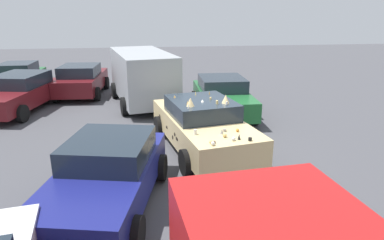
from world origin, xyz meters
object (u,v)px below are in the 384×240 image
(parked_van_behind_right, at_px, (142,75))
(parked_sedan_behind_left, at_px, (107,175))
(parked_sedan_far_left, at_px, (82,80))
(art_car_decorated, at_px, (202,125))
(parked_sedan_near_left, at_px, (18,93))
(parked_sedan_near_right, at_px, (222,96))
(parked_sedan_row_back_far, at_px, (17,78))

(parked_van_behind_right, height_order, parked_sedan_behind_left, parked_van_behind_right)
(parked_sedan_behind_left, relative_size, parked_sedan_far_left, 1.06)
(art_car_decorated, bearing_deg, parked_sedan_near_left, -137.44)
(parked_sedan_near_right, relative_size, parked_sedan_far_left, 1.05)
(parked_van_behind_right, bearing_deg, art_car_decorated, -174.02)
(parked_sedan_row_back_far, bearing_deg, parked_van_behind_right, 62.74)
(parked_van_behind_right, relative_size, parked_sedan_near_right, 1.21)
(parked_van_behind_right, distance_m, parked_sedan_near_right, 3.70)
(art_car_decorated, height_order, parked_sedan_behind_left, art_car_decorated)
(parked_sedan_near_right, distance_m, parked_sedan_far_left, 7.20)
(art_car_decorated, relative_size, parked_van_behind_right, 0.94)
(parked_van_behind_right, height_order, parked_sedan_near_left, parked_van_behind_right)
(art_car_decorated, distance_m, parked_sedan_behind_left, 3.67)
(parked_sedan_near_left, height_order, parked_sedan_behind_left, parked_sedan_near_left)
(parked_sedan_near_right, xyz_separation_m, parked_sedan_far_left, (4.12, 5.90, 0.01))
(parked_sedan_behind_left, bearing_deg, art_car_decorated, 151.45)
(parked_sedan_behind_left, bearing_deg, parked_van_behind_right, -172.47)
(art_car_decorated, distance_m, parked_sedan_near_right, 3.60)
(parked_sedan_row_back_far, height_order, parked_sedan_behind_left, parked_sedan_row_back_far)
(parked_van_behind_right, relative_size, parked_sedan_near_left, 1.10)
(parked_sedan_row_back_far, relative_size, parked_sedan_far_left, 1.10)
(parked_sedan_near_left, bearing_deg, parked_sedan_behind_left, 40.48)
(parked_sedan_row_back_far, xyz_separation_m, parked_sedan_near_left, (-3.60, -1.19, 0.05))
(parked_sedan_near_right, xyz_separation_m, parked_sedan_near_left, (1.71, 8.00, 0.01))
(parked_sedan_row_back_far, bearing_deg, parked_sedan_near_right, 60.49)
(parked_sedan_behind_left, bearing_deg, parked_sedan_near_right, 160.91)
(parked_van_behind_right, xyz_separation_m, parked_sedan_behind_left, (-8.14, 0.78, -0.55))
(parked_sedan_far_left, bearing_deg, parked_van_behind_right, -121.28)
(parked_sedan_behind_left, bearing_deg, parked_sedan_near_left, -138.70)
(parked_van_behind_right, relative_size, parked_sedan_row_back_far, 1.15)
(parked_sedan_near_right, bearing_deg, parked_sedan_far_left, -122.82)
(parked_sedan_row_back_far, xyz_separation_m, parked_sedan_behind_left, (-11.38, -5.38, 0.01))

